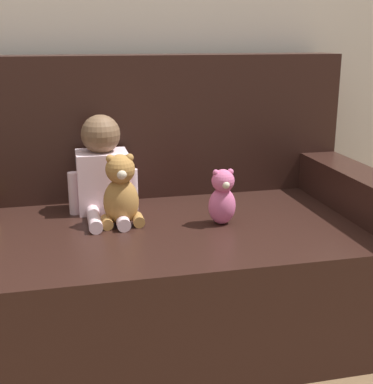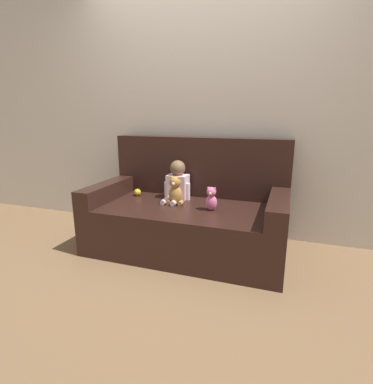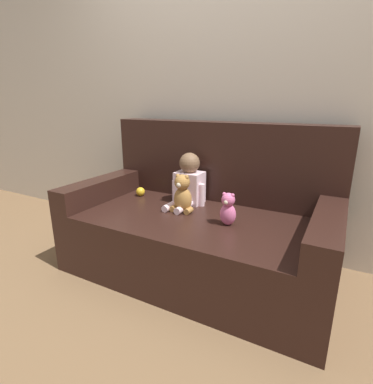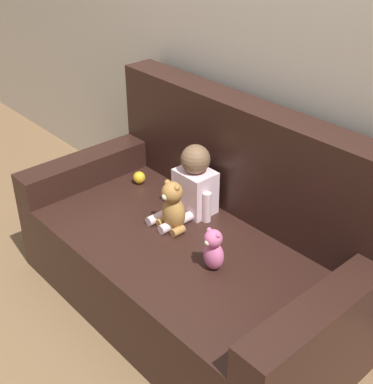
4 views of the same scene
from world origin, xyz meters
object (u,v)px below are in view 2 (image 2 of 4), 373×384
teddy_bear_brown (175,191)px  plush_toy_side (211,199)px  toy_ball (137,192)px  couch (190,213)px  person_baby (177,183)px

teddy_bear_brown → plush_toy_side: bearing=-11.3°
plush_toy_side → toy_ball: size_ratio=2.93×
teddy_bear_brown → couch: bearing=37.9°
toy_ball → plush_toy_side: bearing=-15.0°
couch → toy_ball: size_ratio=25.00×
person_baby → teddy_bear_brown: 0.19m
person_baby → toy_ball: person_baby is taller
plush_toy_side → toy_ball: (-0.82, 0.22, -0.07)m
teddy_bear_brown → plush_toy_side: (0.35, -0.07, -0.02)m
person_baby → teddy_bear_brown: (0.05, -0.18, -0.04)m
couch → plush_toy_side: (0.24, -0.16, 0.20)m
toy_ball → person_baby: bearing=3.7°
teddy_bear_brown → toy_ball: size_ratio=3.74×
toy_ball → couch: bearing=-6.2°
person_baby → toy_ball: size_ratio=5.33×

